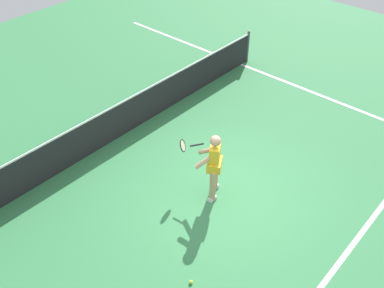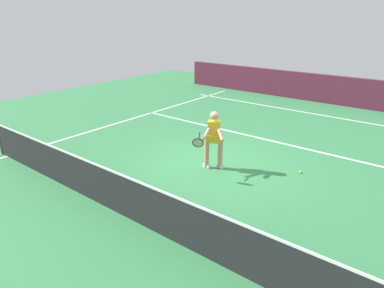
% 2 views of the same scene
% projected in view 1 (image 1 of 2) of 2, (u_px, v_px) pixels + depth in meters
% --- Properties ---
extents(ground_plane, '(23.95, 23.95, 0.00)m').
position_uv_depth(ground_plane, '(224.00, 194.00, 9.51)').
color(ground_plane, '#38844C').
extents(service_line_marking, '(9.92, 0.10, 0.01)m').
position_uv_depth(service_line_marking, '(339.00, 263.00, 8.11)').
color(service_line_marking, white).
rests_on(service_line_marking, ground).
extents(sideline_right_marking, '(0.10, 16.43, 0.01)m').
position_uv_depth(sideline_right_marking, '(333.00, 100.00, 12.43)').
color(sideline_right_marking, white).
rests_on(sideline_right_marking, ground).
extents(court_net, '(10.60, 0.08, 1.03)m').
position_uv_depth(court_net, '(122.00, 119.00, 10.90)').
color(court_net, '#4C4C51').
rests_on(court_net, ground).
extents(tennis_player, '(0.68, 1.14, 1.55)m').
position_uv_depth(tennis_player, '(213.00, 164.00, 9.00)').
color(tennis_player, tan).
rests_on(tennis_player, ground).
extents(tennis_ball_near, '(0.07, 0.07, 0.07)m').
position_uv_depth(tennis_ball_near, '(191.00, 282.00, 7.75)').
color(tennis_ball_near, '#D1E533').
rests_on(tennis_ball_near, ground).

